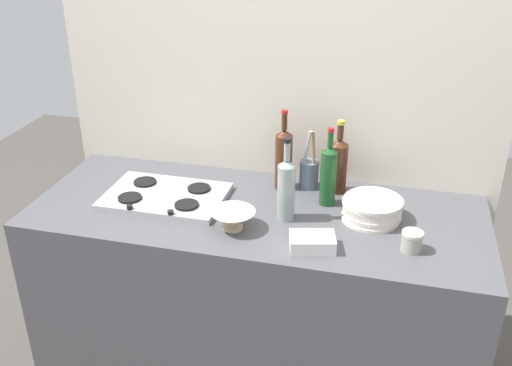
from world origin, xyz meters
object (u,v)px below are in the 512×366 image
Objects in this scene: wine_bottle_leftmost at (338,164)px; wine_bottle_rightmost at (328,174)px; wine_bottle_mid_left at (286,188)px; wine_bottle_mid_right at (284,158)px; condiment_jar_front at (412,241)px; butter_dish at (312,242)px; plate_stack at (372,209)px; stovetop_hob at (165,196)px; mixing_bowl at (233,219)px; utensil_crock at (309,173)px.

wine_bottle_rightmost reaches higher than wine_bottle_leftmost.
wine_bottle_mid_left is (-0.16, -0.28, 0.01)m from wine_bottle_leftmost.
wine_bottle_leftmost is 0.91× the size of wine_bottle_mid_right.
butter_dish is at bearing -167.69° from condiment_jar_front.
wine_bottle_mid_right reaches higher than wine_bottle_leftmost.
stovetop_hob is at bearing -176.82° from plate_stack.
wine_bottle_mid_left is at bearing -3.56° from stovetop_hob.
wine_bottle_mid_right is 2.04× the size of mixing_bowl.
wine_bottle_mid_right is (0.45, 0.23, 0.12)m from stovetop_hob.
wine_bottle_mid_right is (-0.23, -0.02, 0.01)m from wine_bottle_leftmost.
condiment_jar_front is (0.43, -0.40, -0.03)m from utensil_crock.
wine_bottle_mid_left is 0.23m from mixing_bowl.
wine_bottle_mid_right is at bearing 73.68° from mixing_bowl.
wine_bottle_leftmost is at bearing 128.33° from condiment_jar_front.
utensil_crock is 0.59m from condiment_jar_front.
stovetop_hob is 0.52m from wine_bottle_mid_right.
wine_bottle_leftmost is 0.97× the size of wine_bottle_rightmost.
wine_bottle_leftmost is 1.99× the size of butter_dish.
condiment_jar_front is (0.47, -0.11, -0.09)m from wine_bottle_mid_left.
utensil_crock is (-0.12, 0.01, -0.06)m from wine_bottle_leftmost.
butter_dish is (0.13, -0.19, -0.11)m from wine_bottle_mid_left.
plate_stack is 1.45× the size of butter_dish.
butter_dish is at bearing -18.71° from stovetop_hob.
utensil_crock is at bearing 143.11° from plate_stack.
utensil_crock is (0.04, 0.29, -0.06)m from wine_bottle_mid_left.
utensil_crock is (-0.10, 0.13, -0.06)m from wine_bottle_rightmost.
condiment_jar_front reaches higher than butter_dish.
plate_stack is 0.22m from wine_bottle_rightmost.
butter_dish is (0.20, -0.45, -0.11)m from wine_bottle_mid_right.
wine_bottle_leftmost is 0.13m from utensil_crock.
wine_bottle_mid_right is 4.59× the size of condiment_jar_front.
condiment_jar_front is (0.98, -0.14, 0.02)m from stovetop_hob.
mixing_bowl is at bearing -179.11° from condiment_jar_front.
plate_stack is at bearing 13.63° from wine_bottle_mid_left.
stovetop_hob is 0.67m from wine_bottle_rightmost.
utensil_crock is at bearing 175.99° from wine_bottle_leftmost.
wine_bottle_mid_left is 2.10× the size of butter_dish.
condiment_jar_front is (0.54, -0.37, -0.10)m from wine_bottle_mid_right.
wine_bottle_mid_left reaches higher than stovetop_hob.
mixing_bowl is (-0.18, -0.12, -0.09)m from wine_bottle_mid_left.
utensil_crock is at bearing 126.75° from wine_bottle_rightmost.
wine_bottle_rightmost is at bearing -53.25° from utensil_crock.
wine_bottle_mid_right reaches higher than butter_dish.
utensil_crock is 3.52× the size of condiment_jar_front.
plate_stack is 0.69× the size of wine_bottle_mid_left.
wine_bottle_leftmost is 0.53m from mixing_bowl.
wine_bottle_mid_left is at bearing -130.81° from wine_bottle_rightmost.
utensil_crock is (-0.28, 0.21, 0.02)m from plate_stack.
wine_bottle_leftmost is at bearing 20.23° from stovetop_hob.
wine_bottle_mid_right is at bearing 103.88° from wine_bottle_mid_left.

